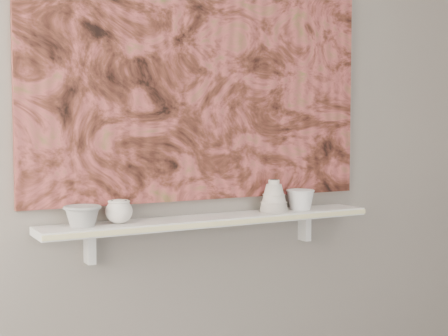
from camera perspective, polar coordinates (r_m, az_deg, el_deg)
wall_back at (r=2.54m, az=-1.87°, el=5.25°), size 3.60×0.00×3.60m
shelf at (r=2.48m, az=-0.84°, el=-4.77°), size 1.40×0.18×0.03m
shelf_stripe at (r=2.40m, az=0.23°, el=-5.05°), size 1.40×0.01×0.02m
bracket_left at (r=2.37m, az=-12.18°, el=-7.11°), size 0.03×0.06×0.12m
bracket_right at (r=2.81m, az=7.37°, el=-5.37°), size 0.03×0.06×0.12m
painting at (r=2.54m, az=-1.73°, el=9.55°), size 1.50×0.02×1.10m
house_motif at (r=2.76m, az=6.72°, el=2.64°), size 0.09×0.00×0.08m
bowl_grey at (r=2.27m, az=-12.82°, el=-4.27°), size 0.15×0.15×0.08m
cup_cream at (r=2.31m, az=-9.58°, el=-3.94°), size 0.11×0.11×0.09m
bell_vessel at (r=2.62m, az=4.58°, el=-2.54°), size 0.12×0.12×0.13m
bowl_white at (r=2.70m, az=6.99°, el=-2.87°), size 0.15×0.15×0.09m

